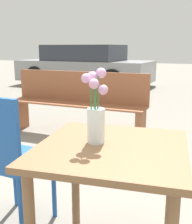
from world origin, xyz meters
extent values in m
cube|color=brown|center=(0.00, 0.00, 0.69)|extent=(0.77, 0.77, 0.03)
cylinder|color=brown|center=(-0.32, 0.26, 0.34)|extent=(0.05, 0.05, 0.67)
cylinder|color=brown|center=(0.26, 0.32, 0.34)|extent=(0.05, 0.05, 0.67)
cylinder|color=silver|center=(-0.09, 0.02, 0.79)|extent=(0.09, 0.09, 0.17)
cylinder|color=silver|center=(-0.09, 0.02, 0.75)|extent=(0.08, 0.08, 0.09)
cylinder|color=#337038|center=(-0.08, 0.02, 0.83)|extent=(0.01, 0.01, 0.24)
sphere|color=#CC99C6|center=(-0.05, 0.02, 0.97)|extent=(0.05, 0.05, 0.05)
cylinder|color=#337038|center=(-0.08, 0.04, 0.87)|extent=(0.01, 0.01, 0.31)
sphere|color=#CC99C6|center=(-0.08, 0.06, 1.04)|extent=(0.05, 0.05, 0.05)
cylinder|color=#337038|center=(-0.10, 0.03, 0.86)|extent=(0.01, 0.01, 0.29)
sphere|color=#CC99C6|center=(-0.12, 0.05, 1.02)|extent=(0.06, 0.06, 0.06)
cylinder|color=#337038|center=(-0.10, 0.00, 0.86)|extent=(0.01, 0.01, 0.30)
sphere|color=#CC99C6|center=(-0.12, -0.02, 1.02)|extent=(0.05, 0.05, 0.05)
cylinder|color=#337038|center=(-0.08, 0.00, 0.85)|extent=(0.01, 0.01, 0.27)
sphere|color=#CC99C6|center=(-0.08, -0.03, 1.00)|extent=(0.05, 0.05, 0.05)
cube|color=#1E519E|center=(-0.70, 0.17, 0.46)|extent=(0.43, 0.43, 0.03)
cylinder|color=#1E519E|center=(-0.85, 0.35, 0.22)|extent=(0.03, 0.03, 0.45)
cylinder|color=#1E519E|center=(-0.51, 0.33, 0.22)|extent=(0.03, 0.03, 0.45)
cylinder|color=#1E519E|center=(-0.54, -0.01, 0.22)|extent=(0.03, 0.03, 0.45)
cube|color=brown|center=(-1.16, 2.05, 0.44)|extent=(1.90, 0.42, 0.02)
cube|color=brown|center=(-1.15, 2.21, 0.65)|extent=(1.89, 0.10, 0.40)
cube|color=brown|center=(-0.27, 2.02, 0.21)|extent=(0.07, 0.33, 0.43)
cube|color=brown|center=(-2.04, 2.08, 0.21)|extent=(0.07, 0.33, 0.43)
cube|color=gray|center=(-3.06, 6.86, 0.45)|extent=(4.19, 2.01, 0.62)
cube|color=#2D333D|center=(-3.06, 6.86, 1.00)|extent=(2.35, 1.74, 0.47)
cylinder|color=black|center=(-4.39, 6.15, 0.30)|extent=(0.61, 0.22, 0.60)
cylinder|color=black|center=(-4.26, 7.77, 0.30)|extent=(0.61, 0.22, 0.60)
cylinder|color=black|center=(-1.86, 5.96, 0.30)|extent=(0.61, 0.22, 0.60)
cylinder|color=black|center=(-1.74, 7.58, 0.30)|extent=(0.61, 0.22, 0.60)
camera|label=1|loc=(0.38, -1.22, 1.16)|focal=45.00mm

